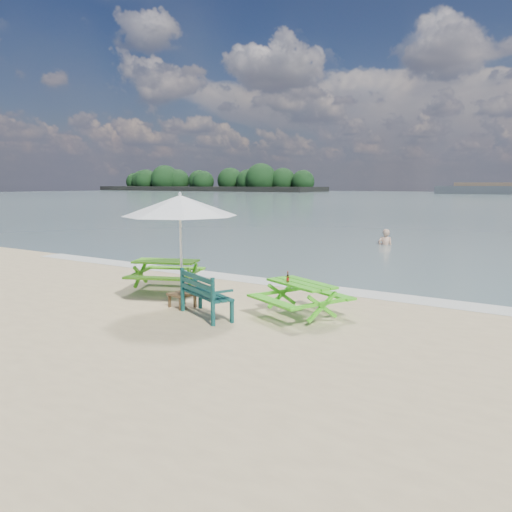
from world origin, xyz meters
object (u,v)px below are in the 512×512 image
Objects in this scene: patio_umbrella at (180,206)px; beer_bottle at (288,279)px; side_table at (182,300)px; swimmer at (385,249)px; picnic_table_left at (166,276)px; park_bench at (206,303)px; picnic_table_right at (301,300)px.

patio_umbrella is 2.91m from beer_bottle.
side_table is 14.01m from swimmer.
picnic_table_left is 3.04m from park_bench.
park_bench reaches higher than picnic_table_right.
patio_umbrella is (-0.97, 0.34, 2.03)m from park_bench.
swimmer reaches higher than side_table.
picnic_table_right is 3.40m from patio_umbrella.
picnic_table_left is at bearing 142.71° from side_table.
swimmer is at bearing 99.58° from beer_bottle.
picnic_table_left is 12.91m from swimmer.
patio_umbrella reaches higher than swimmer.
beer_bottle is (4.05, -0.65, 0.44)m from picnic_table_left.
park_bench is at bearing -19.37° from patio_umbrella.
swimmer is at bearing 100.70° from picnic_table_right.
side_table is 0.20× the size of patio_umbrella.
picnic_table_right is 0.54m from beer_bottle.
park_bench is 2.28m from patio_umbrella.
park_bench is 2.60× the size of side_table.
picnic_table_left is at bearing 173.29° from picnic_table_right.
beer_bottle reaches higher than park_bench.
picnic_table_left is 1.26× the size of swimmer.
picnic_table_left is 0.76× the size of patio_umbrella.
side_table is at bearing -45.00° from patio_umbrella.
picnic_table_left is at bearing -97.95° from swimmer.
beer_bottle is 0.13× the size of swimmer.
picnic_table_left is 3.82× the size of side_table.
beer_bottle is (-0.24, -0.15, 0.46)m from picnic_table_right.
park_bench is at bearing -147.78° from picnic_table_right.
beer_bottle reaches higher than picnic_table_right.
patio_umbrella reaches higher than park_bench.
picnic_table_right is 0.73× the size of patio_umbrella.
park_bench is 1.80m from beer_bottle.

